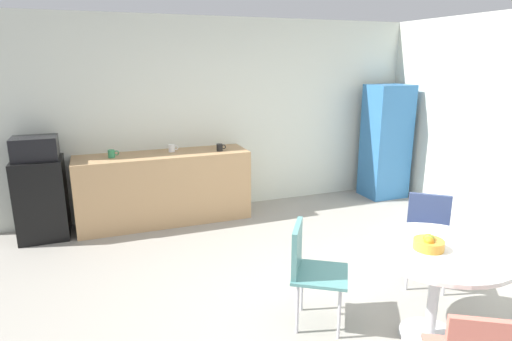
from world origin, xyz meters
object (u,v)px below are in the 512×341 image
object	(u,v)px
chair_navy	(428,229)
chair_teal	(308,263)
fruit_bowl	(429,243)
mug_red	(112,154)
mug_white	(220,147)
microwave	(35,148)
mini_fridge	(42,199)
round_table	(437,268)
mug_green	(172,148)
locker_cabinet	(386,142)

from	to	relation	value
chair_navy	chair_teal	size ratio (longest dim) A/B	1.00
fruit_bowl	mug_red	xyz separation A→B (m)	(-2.01, 3.13, 0.17)
mug_white	mug_red	distance (m)	1.33
chair_navy	microwave	bearing A→B (deg)	145.19
mug_white	mini_fridge	bearing A→B (deg)	177.36
chair_teal	chair_navy	bearing A→B (deg)	9.15
round_table	chair_teal	size ratio (longest dim) A/B	1.24
microwave	mug_white	bearing A→B (deg)	-2.64
mini_fridge	round_table	world-z (taller)	mini_fridge
mug_red	fruit_bowl	bearing A→B (deg)	-57.28
round_table	mug_green	distance (m)	3.52
locker_cabinet	round_table	distance (m)	3.58
locker_cabinet	mini_fridge	bearing A→B (deg)	178.79
chair_teal	mug_red	bearing A→B (deg)	116.16
mini_fridge	microwave	world-z (taller)	microwave
round_table	mug_green	bearing A→B (deg)	112.61
mug_white	microwave	bearing A→B (deg)	177.36
mini_fridge	mug_white	bearing A→B (deg)	-2.64
mug_green	mini_fridge	bearing A→B (deg)	-177.19
mug_red	mini_fridge	bearing A→B (deg)	-179.90
mini_fridge	mug_red	xyz separation A→B (m)	(0.82, 0.00, 0.47)
locker_cabinet	chair_teal	bearing A→B (deg)	-135.90
locker_cabinet	chair_navy	bearing A→B (deg)	-118.41
mini_fridge	mug_white	xyz separation A→B (m)	(2.15, -0.10, 0.47)
microwave	locker_cabinet	size ratio (longest dim) A/B	0.28
fruit_bowl	round_table	bearing A→B (deg)	-19.28
chair_teal	mug_green	bearing A→B (deg)	101.64
round_table	chair_teal	xyz separation A→B (m)	(-0.78, 0.51, -0.06)
chair_navy	fruit_bowl	distance (m)	1.00
fruit_bowl	mug_white	xyz separation A→B (m)	(-0.68, 3.03, 0.17)
fruit_bowl	mug_green	distance (m)	3.45
round_table	mug_white	size ratio (longest dim) A/B	7.99
microwave	mug_green	xyz separation A→B (m)	(1.56, 0.08, -0.13)
mini_fridge	mug_green	xyz separation A→B (m)	(1.56, 0.08, 0.47)
chair_teal	mini_fridge	bearing A→B (deg)	128.70
round_table	mug_white	distance (m)	3.17
microwave	mug_green	world-z (taller)	microwave
chair_teal	mug_green	world-z (taller)	mug_green
microwave	fruit_bowl	distance (m)	4.23
microwave	locker_cabinet	distance (m)	4.76
mini_fridge	fruit_bowl	size ratio (longest dim) A/B	4.39
mug_white	mug_green	world-z (taller)	same
chair_navy	mug_green	bearing A→B (deg)	127.64
mug_green	mug_red	world-z (taller)	same
locker_cabinet	mug_green	distance (m)	3.20
round_table	mug_red	bearing A→B (deg)	123.46
mug_green	microwave	bearing A→B (deg)	-177.19
round_table	mug_red	xyz separation A→B (m)	(-2.08, 3.15, 0.36)
microwave	chair_teal	distance (m)	3.44
mini_fridge	fruit_bowl	bearing A→B (deg)	-47.86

